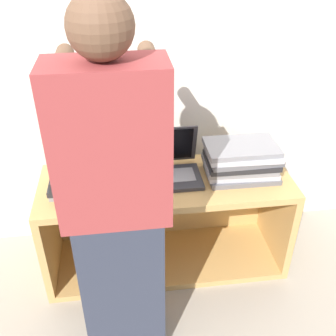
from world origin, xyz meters
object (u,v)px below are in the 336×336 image
Objects in this scene: laptop_open at (165,167)px; person at (117,209)px; laptop_stack_left at (88,177)px; laptop_stack_right at (241,160)px.

laptop_open is 0.59m from person.
laptop_stack_right reaches higher than laptop_stack_left.
laptop_open is 0.95× the size of laptop_stack_right.
laptop_open is at bearing 6.71° from laptop_stack_left.
laptop_stack_right is at bearing 35.92° from person.
laptop_stack_left is at bearing 179.79° from laptop_stack_right.
laptop_open is 0.39m from laptop_stack_left.
person is at bearing -115.99° from laptop_open.
laptop_stack_right is at bearing -7.19° from laptop_open.
laptop_open is at bearing 64.01° from person.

